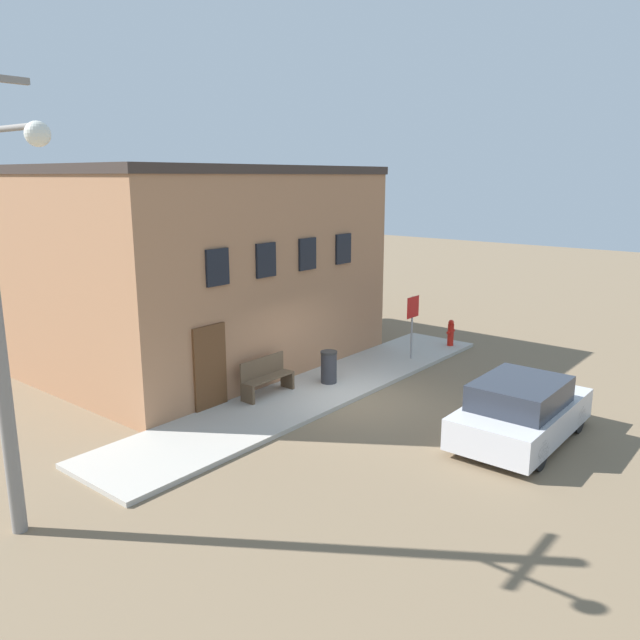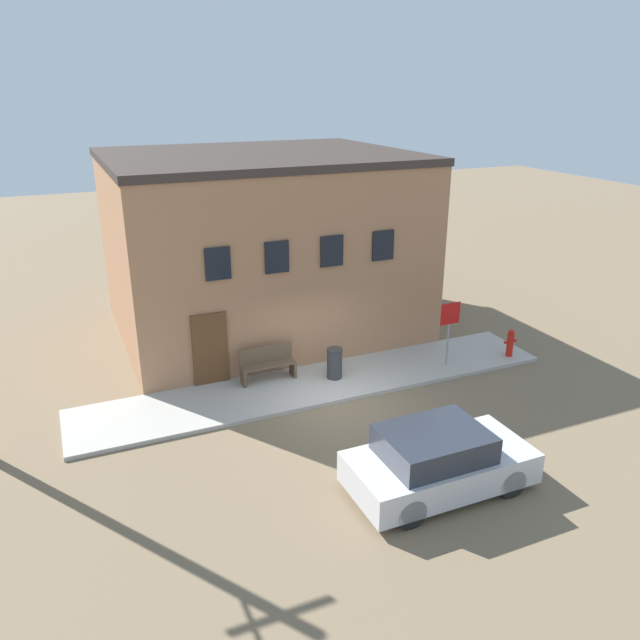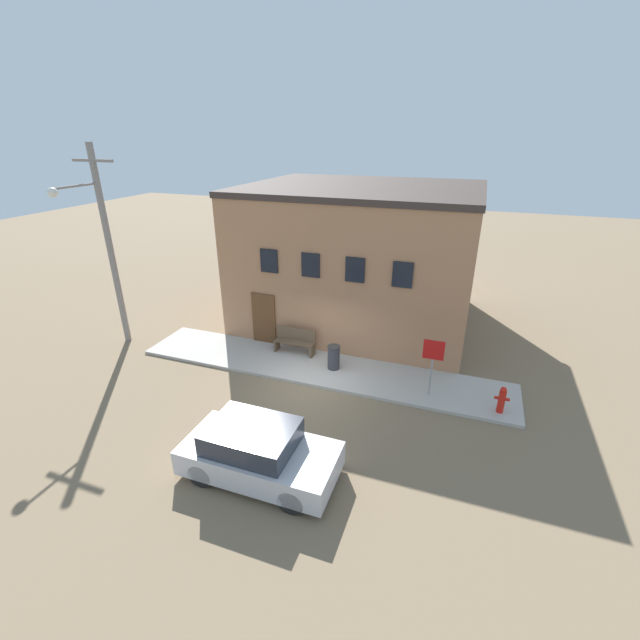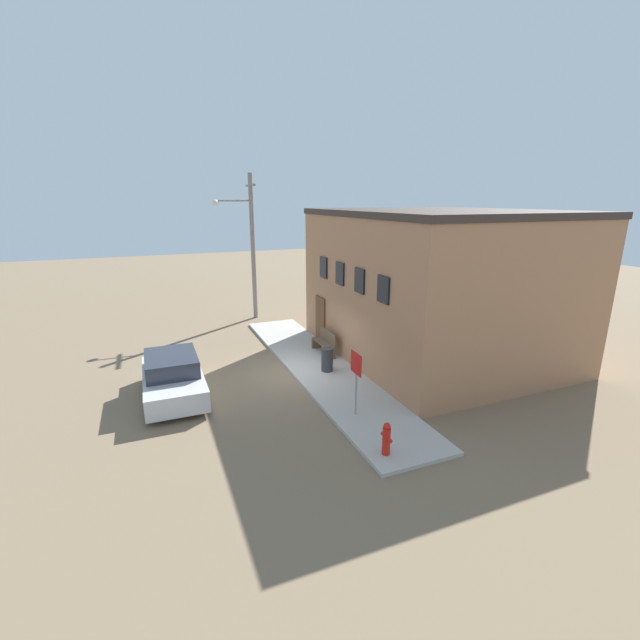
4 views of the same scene
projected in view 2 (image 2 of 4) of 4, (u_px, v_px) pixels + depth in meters
name	position (u px, v px, depth m)	size (l,w,h in m)	color
ground_plane	(337.00, 404.00, 16.80)	(80.00, 80.00, 0.00)	#7A664C
sidewalk	(319.00, 384.00, 17.82)	(13.78, 2.43, 0.11)	#B2ADA3
brick_building	(261.00, 243.00, 21.22)	(9.70, 8.03, 6.01)	#A87551
fire_hydrant	(510.00, 343.00, 19.37)	(0.44, 0.21, 0.89)	red
stop_sign	(450.00, 322.00, 18.41)	(0.66, 0.06, 1.98)	gray
bench	(267.00, 364.00, 17.80)	(1.58, 0.44, 1.00)	brown
trash_bin	(335.00, 363.00, 17.91)	(0.46, 0.46, 0.90)	#333338
parked_car	(438.00, 461.00, 13.06)	(3.91, 1.87, 1.42)	black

